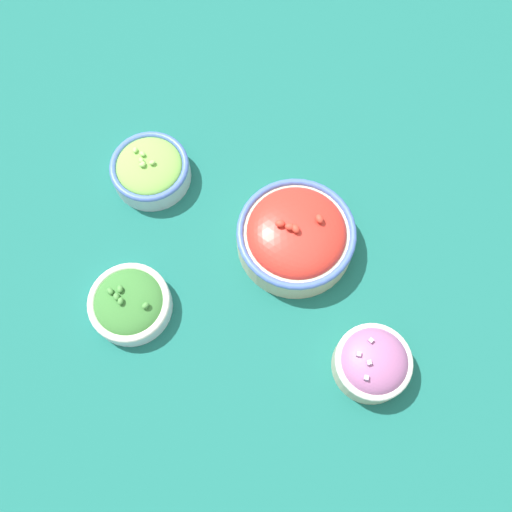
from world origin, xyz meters
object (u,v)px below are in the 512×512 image
bowl_lettuce (150,169)px  bowl_red_onion (373,363)px  bowl_broccoli (130,303)px  bowl_cherry_tomatoes (296,235)px

bowl_lettuce → bowl_red_onion: bearing=-35.1°
bowl_broccoli → bowl_lettuce: 0.25m
bowl_lettuce → bowl_broccoli: bearing=-86.4°
bowl_broccoli → bowl_lettuce: (-0.02, 0.25, 0.00)m
bowl_cherry_tomatoes → bowl_red_onion: bowl_cherry_tomatoes is taller
bowl_lettuce → bowl_cherry_tomatoes: bearing=-19.4°
bowl_cherry_tomatoes → bowl_lettuce: bowl_cherry_tomatoes is taller
bowl_broccoli → bowl_lettuce: size_ratio=0.96×
bowl_cherry_tomatoes → bowl_broccoli: bearing=-149.5°
bowl_cherry_tomatoes → bowl_broccoli: bowl_cherry_tomatoes is taller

